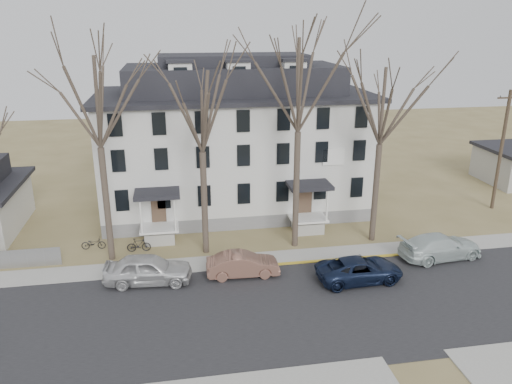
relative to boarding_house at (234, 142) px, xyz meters
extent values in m
plane|color=olive|center=(2.00, -17.95, -5.38)|extent=(120.00, 120.00, 0.00)
cube|color=#27272A|center=(2.00, -15.95, -5.38)|extent=(120.00, 10.00, 0.04)
cube|color=#A09F97|center=(2.00, -9.95, -5.38)|extent=(120.00, 2.00, 0.08)
cube|color=gold|center=(7.00, -10.85, -5.38)|extent=(14.00, 0.25, 0.06)
cube|color=slate|center=(0.00, 0.05, -4.88)|extent=(20.00, 10.00, 1.00)
cube|color=silver|center=(0.00, 0.05, -0.38)|extent=(20.00, 10.00, 8.00)
cube|color=black|center=(0.00, 0.05, 3.72)|extent=(20.80, 10.80, 0.30)
cube|color=black|center=(0.00, 0.05, 4.87)|extent=(16.00, 7.00, 2.00)
cube|color=black|center=(0.00, 0.05, 6.27)|extent=(11.00, 4.50, 0.80)
cube|color=white|center=(-6.00, -5.91, -4.38)|extent=(2.60, 2.00, 0.16)
cube|color=white|center=(4.50, -5.91, -4.38)|extent=(2.60, 2.00, 0.16)
cube|color=white|center=(6.50, -5.03, -0.18)|extent=(1.60, 0.08, 1.20)
cylinder|color=#473B31|center=(-9.00, -8.15, -1.74)|extent=(0.40, 0.40, 7.28)
cylinder|color=#473B31|center=(-3.00, -8.15, -2.00)|extent=(0.40, 0.40, 6.76)
cylinder|color=#473B31|center=(3.00, -8.15, -1.48)|extent=(0.40, 0.40, 7.80)
cylinder|color=#473B31|center=(8.50, -8.15, -2.00)|extent=(0.40, 0.40, 6.76)
cylinder|color=#3D3023|center=(20.50, -3.95, -0.63)|extent=(0.28, 0.28, 9.50)
cube|color=#3D3023|center=(20.50, -3.95, 3.52)|extent=(2.00, 0.12, 0.12)
imported|color=silver|center=(-6.58, -11.73, -4.53)|extent=(5.17, 2.44, 1.71)
imported|color=brown|center=(-1.08, -11.80, -4.67)|extent=(4.33, 1.62, 1.41)
imported|color=#121C35|center=(5.51, -13.55, -4.68)|extent=(5.14, 2.58, 1.40)
imported|color=silver|center=(11.66, -11.61, -4.59)|extent=(5.63, 2.83, 1.57)
imported|color=black|center=(-10.32, -6.57, -4.97)|extent=(1.60, 0.63, 0.83)
imported|color=black|center=(-7.34, -7.44, -4.91)|extent=(1.56, 0.49, 0.93)
camera|label=1|loc=(-4.78, -38.04, 9.04)|focal=35.00mm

